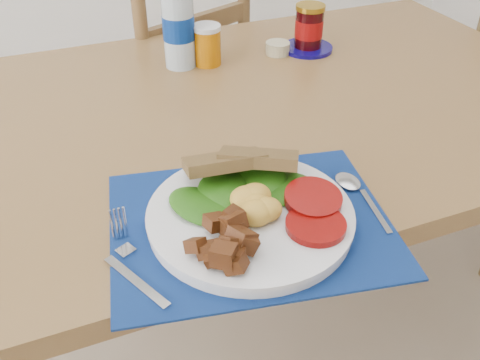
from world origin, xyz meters
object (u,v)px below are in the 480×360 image
(jam_on_saucer, at_px, (309,30))
(chair_far, at_px, (175,62))
(juice_glass, at_px, (207,46))
(breakfast_plate, at_px, (248,214))
(water_bottle, at_px, (178,20))

(jam_on_saucer, bearing_deg, chair_far, 119.14)
(juice_glass, bearing_deg, jam_on_saucer, -2.86)
(chair_far, bearing_deg, juice_glass, 64.54)
(chair_far, xyz_separation_m, jam_on_saucer, (0.23, -0.42, 0.21))
(breakfast_plate, distance_m, jam_on_saucer, 0.69)
(breakfast_plate, height_order, juice_glass, juice_glass)
(breakfast_plate, bearing_deg, juice_glass, 91.48)
(chair_far, distance_m, juice_glass, 0.45)
(breakfast_plate, relative_size, jam_on_saucer, 2.40)
(juice_glass, bearing_deg, breakfast_plate, -103.64)
(breakfast_plate, bearing_deg, chair_far, 95.47)
(water_bottle, distance_m, jam_on_saucer, 0.33)
(chair_far, relative_size, water_bottle, 4.72)
(water_bottle, bearing_deg, juice_glass, -13.23)
(chair_far, height_order, breakfast_plate, chair_far)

